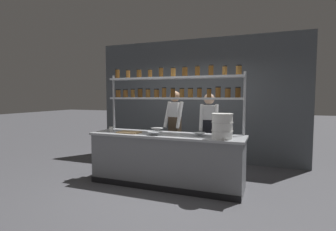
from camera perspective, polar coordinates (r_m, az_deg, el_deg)
ground_plane at (r=4.89m, az=-0.35°, el=-14.77°), size 40.00×40.00×0.00m
back_wall at (r=6.52m, az=6.14°, el=3.30°), size 5.16×0.12×2.97m
prep_counter at (r=4.76m, az=-0.36°, el=-9.54°), size 2.76×0.76×0.92m
spice_shelf_unit at (r=4.93m, az=1.12°, el=5.63°), size 2.64×0.28×2.15m
chef_left at (r=5.38m, az=1.46°, el=-2.29°), size 0.39×0.32×1.70m
chef_center at (r=5.20m, az=8.89°, el=-2.98°), size 0.39×0.31×1.64m
container_stack at (r=4.22m, az=11.74°, el=-2.27°), size 0.34×0.34×0.40m
cutting_board at (r=4.86m, az=-8.43°, el=-3.63°), size 0.40×0.26×0.02m
prep_bowl_near_left at (r=4.66m, az=10.56°, el=-3.87°), size 0.17×0.17×0.05m
prep_bowl_center_front at (r=4.54m, az=-3.00°, el=-3.91°), size 0.23×0.23×0.06m
prep_bowl_center_back at (r=4.99m, az=-2.42°, el=-3.13°), size 0.25×0.25×0.07m
prep_bowl_near_right at (r=4.47m, az=6.83°, el=-4.10°), size 0.21×0.21×0.06m
serving_cup_front at (r=5.11m, az=-12.31°, el=-2.91°), size 0.07×0.07×0.09m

